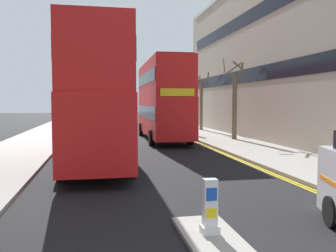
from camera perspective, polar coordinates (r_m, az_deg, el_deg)
sidewalk_right at (r=20.53m, az=13.87°, el=-3.65°), size 4.00×80.00×0.14m
sidewalk_left at (r=19.12m, az=-24.29°, el=-4.45°), size 4.00×80.00×0.14m
kerb_line_outer at (r=17.90m, az=10.47°, el=-4.93°), size 0.10×56.00×0.01m
kerb_line_inner at (r=17.84m, az=10.00°, el=-4.95°), size 0.10×56.00×0.01m
traffic_island at (r=7.44m, az=6.80°, el=-17.32°), size 1.10×2.20×0.10m
keep_left_bollard at (r=7.25m, az=6.84°, el=-13.21°), size 0.36×0.28×1.11m
double_decker_bus_away at (r=15.97m, az=-11.49°, el=4.89°), size 2.84×10.82×5.64m
double_decker_bus_oncoming at (r=25.29m, az=-0.90°, el=4.59°), size 2.96×10.86×5.64m
pedestrian_far at (r=27.19m, az=4.36°, el=0.23°), size 0.34×0.22×1.62m
street_tree_near at (r=32.90m, az=5.45°, el=3.78°), size 1.48×1.46×5.36m
street_tree_mid at (r=40.90m, az=1.53°, el=3.82°), size 1.44×1.46×5.30m
street_tree_far at (r=24.98m, az=10.77°, el=4.04°), size 1.78×1.71×5.77m
townhouse_terrace_right at (r=29.70m, az=21.04°, el=10.22°), size 10.08×28.00×12.25m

